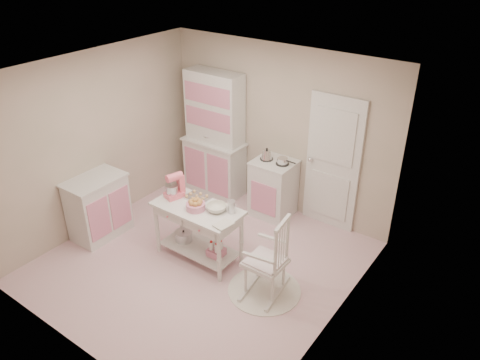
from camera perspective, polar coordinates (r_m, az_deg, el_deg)
name	(u,v)px	position (r m, az deg, el deg)	size (l,w,h in m)	color
room_shell	(196,153)	(5.61, -5.40, 3.35)	(3.84, 3.84, 2.62)	pink
door	(333,164)	(6.86, 11.25, 1.98)	(0.82, 0.05, 2.04)	silver
hutch	(214,135)	(7.65, -3.22, 5.56)	(1.06, 0.50, 2.08)	silver
stove	(273,188)	(7.25, 4.08, -0.98)	(0.62, 0.57, 0.92)	silver
base_cabinet	(98,207)	(7.06, -16.90, -3.17)	(0.54, 0.84, 0.92)	silver
lace_rug	(264,290)	(6.04, 2.99, -13.24)	(0.92, 0.92, 0.01)	white
rocking_chair	(265,255)	(5.69, 3.13, -9.16)	(0.48, 0.72, 1.10)	silver
work_table	(198,232)	(6.35, -5.08, -6.38)	(1.20, 0.60, 0.80)	silver
stand_mixer	(174,186)	(6.31, -8.09, -0.73)	(0.20, 0.28, 0.34)	#F2667A
cookie_tray	(197,197)	(6.33, -5.22, -2.13)	(0.34, 0.24, 0.02)	silver
bread_basket	(196,206)	(6.07, -5.42, -3.21)	(0.25, 0.25, 0.09)	pink
mixing_bowl	(217,208)	(6.02, -2.88, -3.43)	(0.27, 0.27, 0.08)	beige
metal_pitcher	(231,207)	(5.96, -1.05, -3.28)	(0.10, 0.10, 0.17)	silver
recipe_book	(219,222)	(5.81, -2.62, -5.12)	(0.17, 0.23, 0.02)	beige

